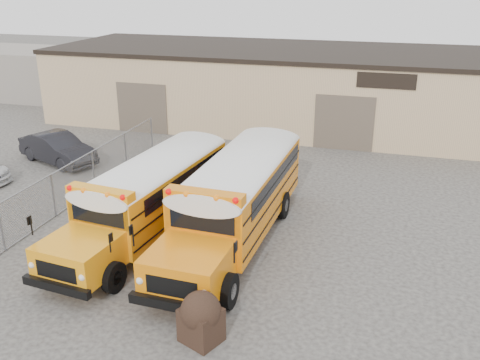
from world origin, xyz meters
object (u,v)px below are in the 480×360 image
(school_bus_left, at_px, (217,146))
(tarp_bundle, at_px, (201,317))
(school_bus_right, at_px, (280,143))
(car_dark, at_px, (58,148))

(school_bus_left, bearing_deg, tarp_bundle, -73.21)
(school_bus_right, distance_m, tarp_bundle, 12.33)
(school_bus_left, distance_m, car_dark, 8.59)
(school_bus_right, bearing_deg, car_dark, -175.10)
(school_bus_left, distance_m, tarp_bundle, 11.87)
(school_bus_left, xyz_separation_m, car_dark, (-8.54, -0.04, -0.87))
(school_bus_right, distance_m, car_dark, 11.41)
(car_dark, bearing_deg, school_bus_left, -68.63)
(tarp_bundle, xyz_separation_m, car_dark, (-11.96, 11.30, 0.02))
(school_bus_left, height_order, school_bus_right, school_bus_right)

